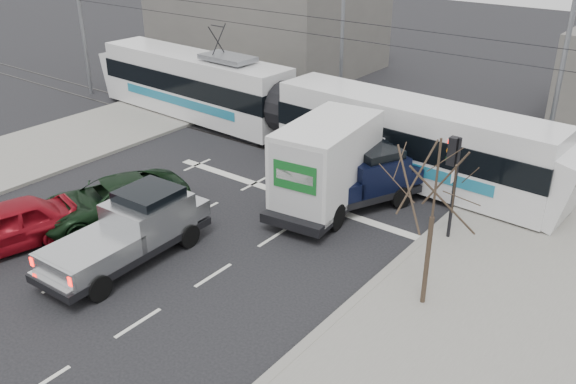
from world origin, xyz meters
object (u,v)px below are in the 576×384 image
Objects in this scene: silver_pickup at (134,228)px; box_truck at (334,162)px; street_lamp_far at (340,18)px; street_lamp_near at (559,55)px; traffic_signal at (453,166)px; tram at (287,109)px; navy_pickup at (359,179)px; green_car at (111,201)px; bare_tree at (436,187)px; red_car at (2,227)px.

box_truck is (2.91, 7.22, 0.63)m from silver_pickup.
box_truck is at bearing -57.57° from street_lamp_far.
silver_pickup is at bearing -119.64° from street_lamp_near.
traffic_signal reaches higher than silver_pickup.
tram is 7.02m from navy_pickup.
bare_tree is at bearing 29.30° from green_car.
traffic_signal is 0.51× the size of box_truck.
street_lamp_far is 12.11m from navy_pickup.
street_lamp_far is 11.76m from box_truck.
silver_pickup reaches higher than green_car.
street_lamp_far reaches higher than green_car.
green_car is at bearing -129.33° from street_lamp_near.
street_lamp_far reaches higher than bare_tree.
red_car is at bearing -140.12° from traffic_signal.
street_lamp_far is 16.13m from green_car.
box_truck reaches higher than silver_pickup.
red_car is at bearing -94.21° from tram.
navy_pickup is at bearing 61.58° from silver_pickup.
navy_pickup reaches higher than green_car.
silver_pickup is 1.06× the size of navy_pickup.
tram is at bearing 158.36° from traffic_signal.
street_lamp_far reaches higher than silver_pickup.
traffic_signal is at bearing 54.44° from red_car.
street_lamp_near reaches higher than navy_pickup.
traffic_signal is 7.91m from street_lamp_near.
tram reaches higher than navy_pickup.
bare_tree reaches higher than traffic_signal.
red_car is (-12.54, -5.54, -2.97)m from bare_tree.
tram is at bearing 106.59° from green_car.
tram is at bearing -161.21° from street_lamp_near.
bare_tree is 17.97m from street_lamp_far.
bare_tree is at bearing -88.58° from street_lamp_near.
street_lamp_far reaches higher than red_car.
bare_tree is 0.56× the size of street_lamp_far.
silver_pickup is at bearing 45.47° from red_car.
traffic_signal is 0.64× the size of navy_pickup.
silver_pickup is (-7.53, -7.21, -1.67)m from traffic_signal.
street_lamp_near is 1.63× the size of green_car.
navy_pickup is at bearing -52.80° from street_lamp_far.
box_truck is (5.17, -3.88, -0.10)m from tram.
street_lamp_near is at bearing 83.59° from traffic_signal.
traffic_signal is 0.40× the size of street_lamp_near.
street_lamp_far is at bearing 101.41° from tram.
street_lamp_near is 9.89m from box_truck.
navy_pickup is (0.88, 0.39, -0.59)m from box_truck.
street_lamp_near is at bearing 58.39° from silver_pickup.
street_lamp_near is at bearing 91.42° from bare_tree.
red_car is at bearing -103.41° from navy_pickup.
tram is 5.19× the size of red_car.
green_car is at bearing -88.47° from street_lamp_far.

